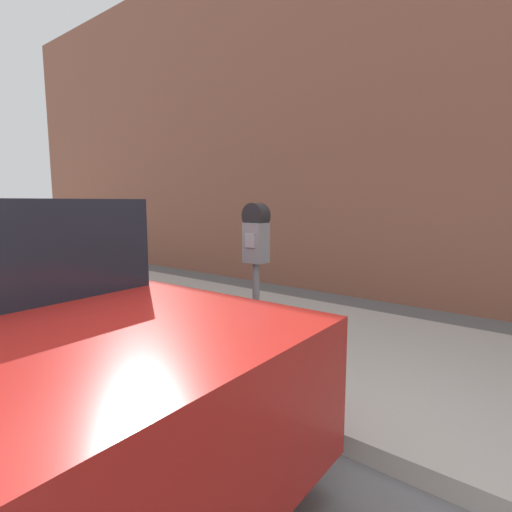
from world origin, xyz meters
name	(u,v)px	position (x,y,z in m)	size (l,w,h in m)	color
ground_plane	(211,506)	(0.00, 0.00, 0.00)	(60.00, 60.00, 0.00)	slate
sidewalk	(379,361)	(0.00, 2.20, 0.07)	(24.00, 2.80, 0.14)	#ADAAA3
building_facade	(466,81)	(0.00, 4.83, 3.16)	(24.00, 0.30, 6.31)	#935642
parking_meter	(256,253)	(-0.50, 0.98, 1.18)	(0.19, 0.14, 1.40)	slate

